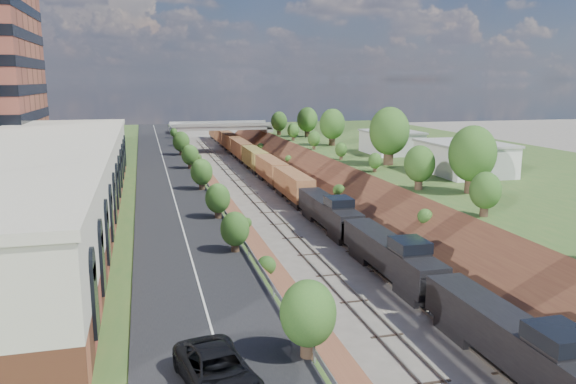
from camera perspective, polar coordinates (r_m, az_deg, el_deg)
name	(u,v)px	position (r m, az deg, el deg)	size (l,w,h in m)	color
platform_left	(26,202)	(77.72, -25.03, -0.89)	(44.00, 180.00, 5.00)	#345924
platform_right	(489,179)	(92.01, 19.71, 1.27)	(44.00, 180.00, 5.00)	#345924
embankment_left	(203,211)	(77.22, -8.63, -1.91)	(7.07, 180.00, 7.07)	brown
embankment_right	(355,202)	(82.29, 6.79, -1.04)	(7.07, 180.00, 7.07)	brown
rail_left_track	(263,207)	(78.45, -2.52, -1.51)	(1.58, 180.00, 0.18)	gray
rail_right_track	(299,205)	(79.65, 1.14, -1.31)	(1.58, 180.00, 0.18)	gray
road	(168,176)	(75.93, -12.12, 1.63)	(8.00, 180.00, 0.10)	black
guardrail	(199,171)	(75.92, -9.04, 2.12)	(0.10, 171.00, 0.70)	#99999E
commercial_building	(33,184)	(54.46, -24.45, 0.78)	(14.30, 62.30, 7.00)	brown
overpass	(221,132)	(138.64, -6.85, 6.04)	(24.50, 8.30, 7.40)	gray
white_building_near	(464,159)	(79.57, 17.45, 3.22)	(9.00, 12.00, 4.00)	silver
white_building_far	(391,143)	(98.58, 10.46, 4.91)	(8.00, 10.00, 3.60)	silver
tree_right_large	(472,154)	(65.76, 18.23, 3.66)	(5.25, 5.25, 7.61)	#473323
tree_left_crest	(252,243)	(36.97, -3.66, -5.17)	(2.45, 2.45, 3.55)	#473323
freight_train	(263,164)	(103.05, -2.59, 2.91)	(2.75, 155.61, 4.55)	black
suv	(218,371)	(24.14, -7.16, -17.59)	(2.62, 5.67, 1.58)	black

